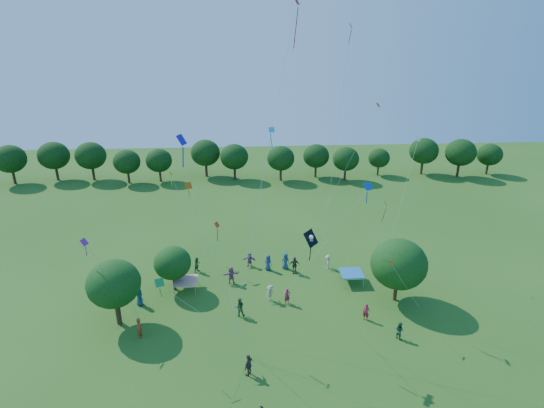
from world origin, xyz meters
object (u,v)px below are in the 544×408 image
Objects in this scene: near_tree_north at (172,263)px; near_tree_west at (114,284)px; near_tree_east at (399,264)px; tent_blue at (352,273)px; red_high_kite at (284,71)px; pirate_kite at (311,239)px; tent_red_stripe at (186,281)px.

near_tree_west is at bearing -127.63° from near_tree_north.
tent_blue is (-3.33, 3.36, -2.77)m from near_tree_east.
pirate_kite is at bearing -76.40° from red_high_kite.
red_high_kite is (10.25, -2.52, 17.64)m from near_tree_north.
near_tree_west is 1.31× the size of near_tree_north.
near_tree_north is at bearing -179.54° from tent_blue.
tent_blue is at bearing 0.46° from near_tree_north.
red_high_kite is (-10.60, 0.71, 16.77)m from near_tree_east.
tent_red_stripe is 1.00× the size of tent_blue.
near_tree_east is 2.78× the size of tent_red_stripe.
red_high_kite is at bearing -159.92° from tent_blue.
red_high_kite reaches higher than pirate_kite.
near_tree_north is 2.06× the size of tent_blue.
red_high_kite is (14.20, 2.61, 16.63)m from near_tree_west.
pirate_kite reaches higher than near_tree_north.
near_tree_west is 7.66m from tent_red_stripe.
tent_red_stripe is at bearing 140.86° from pirate_kite.
tent_blue is at bearing 13.79° from near_tree_west.
near_tree_north is 0.74× the size of near_tree_east.
near_tree_east is at bearing -3.81° from red_high_kite.
tent_blue is at bearing 57.51° from pirate_kite.
tent_red_stripe is at bearing 165.75° from red_high_kite.
pirate_kite reaches higher than tent_blue.
tent_blue is 13.50m from pirate_kite.
red_high_kite reaches higher than near_tree_west.
pirate_kite is at bearing -122.49° from tent_blue.
near_tree_east is at bearing -45.25° from tent_blue.
tent_red_stripe is at bearing -10.06° from near_tree_north.
tent_blue is (17.52, 0.14, -1.90)m from near_tree_north.
pirate_kite is (-5.73, -9.00, 8.26)m from tent_blue.
pirate_kite is at bearing -13.35° from near_tree_west.
near_tree_east reaches higher than tent_red_stripe.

